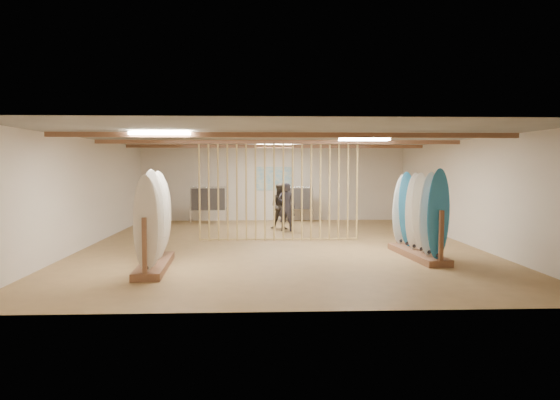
{
  "coord_description": "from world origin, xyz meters",
  "views": [
    {
      "loc": [
        -0.55,
        -13.06,
        2.11
      ],
      "look_at": [
        0.0,
        0.0,
        1.2
      ],
      "focal_mm": 32.0,
      "sensor_mm": 36.0,
      "label": 1
    }
  ],
  "objects_px": {
    "clothing_rack_a": "(208,199)",
    "clothing_rack_b": "(295,199)",
    "rack_left": "(154,236)",
    "rack_right": "(418,228)",
    "shopper_b": "(281,203)",
    "shopper_a": "(287,204)"
  },
  "relations": [
    {
      "from": "rack_right",
      "to": "shopper_b",
      "type": "xyz_separation_m",
      "value": [
        -2.9,
        5.11,
        0.18
      ]
    },
    {
      "from": "shopper_a",
      "to": "shopper_b",
      "type": "relative_size",
      "value": 1.02
    },
    {
      "from": "rack_left",
      "to": "shopper_b",
      "type": "relative_size",
      "value": 1.42
    },
    {
      "from": "rack_left",
      "to": "shopper_a",
      "type": "distance_m",
      "value": 6.47
    },
    {
      "from": "shopper_a",
      "to": "clothing_rack_b",
      "type": "bearing_deg",
      "value": -81.48
    },
    {
      "from": "rack_left",
      "to": "clothing_rack_b",
      "type": "distance_m",
      "value": 8.97
    },
    {
      "from": "rack_left",
      "to": "clothing_rack_a",
      "type": "relative_size",
      "value": 1.78
    },
    {
      "from": "rack_right",
      "to": "shopper_b",
      "type": "relative_size",
      "value": 1.45
    },
    {
      "from": "rack_left",
      "to": "clothing_rack_b",
      "type": "xyz_separation_m",
      "value": [
        3.48,
        8.26,
        0.21
      ]
    },
    {
      "from": "clothing_rack_a",
      "to": "clothing_rack_b",
      "type": "xyz_separation_m",
      "value": [
        3.17,
        0.47,
        -0.02
      ]
    },
    {
      "from": "rack_left",
      "to": "clothing_rack_b",
      "type": "bearing_deg",
      "value": 63.89
    },
    {
      "from": "rack_left",
      "to": "clothing_rack_a",
      "type": "bearing_deg",
      "value": 84.44
    },
    {
      "from": "rack_right",
      "to": "clothing_rack_b",
      "type": "height_order",
      "value": "rack_right"
    },
    {
      "from": "clothing_rack_a",
      "to": "clothing_rack_b",
      "type": "relative_size",
      "value": 1.02
    },
    {
      "from": "clothing_rack_b",
      "to": "shopper_a",
      "type": "height_order",
      "value": "shopper_a"
    },
    {
      "from": "rack_left",
      "to": "clothing_rack_b",
      "type": "height_order",
      "value": "rack_left"
    },
    {
      "from": "clothing_rack_a",
      "to": "shopper_a",
      "type": "height_order",
      "value": "shopper_a"
    },
    {
      "from": "clothing_rack_b",
      "to": "shopper_b",
      "type": "relative_size",
      "value": 0.78
    },
    {
      "from": "clothing_rack_a",
      "to": "shopper_b",
      "type": "relative_size",
      "value": 0.8
    },
    {
      "from": "rack_right",
      "to": "clothing_rack_a",
      "type": "bearing_deg",
      "value": 123.63
    },
    {
      "from": "clothing_rack_a",
      "to": "rack_left",
      "type": "bearing_deg",
      "value": -96.56
    },
    {
      "from": "clothing_rack_a",
      "to": "clothing_rack_b",
      "type": "distance_m",
      "value": 3.2
    }
  ]
}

